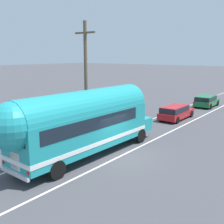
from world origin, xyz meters
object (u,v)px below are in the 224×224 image
(painted_bus, at_px, (81,121))
(car_lead, at_px, (176,111))
(car_second, at_px, (206,100))
(utility_pole, at_px, (86,80))

(painted_bus, bearing_deg, car_lead, 89.34)
(car_lead, bearing_deg, car_second, 89.42)
(painted_bus, bearing_deg, car_second, 89.37)
(painted_bus, bearing_deg, utility_pole, 127.20)
(utility_pole, xyz_separation_m, car_lead, (2.32, 10.23, -3.63))
(car_lead, distance_m, car_second, 8.50)
(painted_bus, height_order, car_lead, painted_bus)
(utility_pole, relative_size, car_second, 1.94)
(car_lead, relative_size, car_second, 1.10)
(car_lead, bearing_deg, painted_bus, -90.66)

